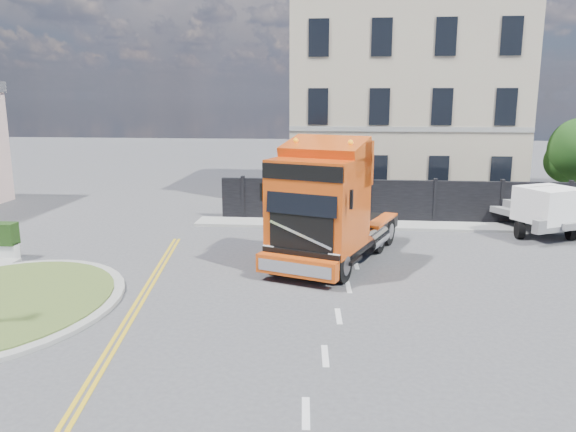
# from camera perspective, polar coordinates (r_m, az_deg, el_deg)

# --- Properties ---
(ground) EXTENTS (120.00, 120.00, 0.00)m
(ground) POSITION_cam_1_polar(r_m,az_deg,el_deg) (18.26, -3.22, -6.52)
(ground) COLOR #424244
(ground) RESTS_ON ground
(hoarding_fence) EXTENTS (18.80, 0.25, 2.00)m
(hoarding_fence) POSITION_cam_1_polar(r_m,az_deg,el_deg) (26.83, 13.72, 1.40)
(hoarding_fence) COLOR black
(hoarding_fence) RESTS_ON ground
(georgian_building) EXTENTS (12.30, 10.30, 12.80)m
(georgian_building) POSITION_cam_1_polar(r_m,az_deg,el_deg) (33.77, 11.39, 11.79)
(georgian_building) COLOR #B2A98D
(georgian_building) RESTS_ON ground
(pavement_far) EXTENTS (20.00, 1.60, 0.12)m
(pavement_far) POSITION_cam_1_polar(r_m,az_deg,el_deg) (26.07, 12.69, -0.97)
(pavement_far) COLOR gray
(pavement_far) RESTS_ON ground
(truck) EXTENTS (5.03, 7.72, 4.34)m
(truck) POSITION_cam_1_polar(r_m,az_deg,el_deg) (19.41, 3.90, 0.54)
(truck) COLOR black
(truck) RESTS_ON ground
(flatbed_pickup) EXTENTS (4.29, 5.76, 2.17)m
(flatbed_pickup) POSITION_cam_1_polar(r_m,az_deg,el_deg) (25.96, 24.40, 0.69)
(flatbed_pickup) COLOR slate
(flatbed_pickup) RESTS_ON ground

